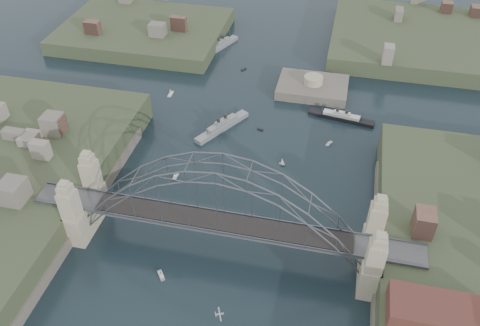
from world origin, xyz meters
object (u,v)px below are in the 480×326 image
(bridge, at_px, (221,209))
(naval_cruiser_near, at_px, (222,126))
(naval_cruiser_far, at_px, (221,45))
(fort_island, at_px, (312,92))
(wharf_shed, at_px, (447,315))
(ocean_liner, at_px, (341,117))

(bridge, xyz_separation_m, naval_cruiser_near, (-11.15, 43.66, -11.40))
(naval_cruiser_far, bearing_deg, fort_island, -32.21)
(wharf_shed, bearing_deg, naval_cruiser_far, 122.57)
(fort_island, height_order, ocean_liner, fort_island)
(ocean_liner, bearing_deg, wharf_shed, -72.72)
(wharf_shed, height_order, naval_cruiser_far, wharf_shed)
(fort_island, relative_size, naval_cruiser_far, 1.26)
(naval_cruiser_near, height_order, ocean_liner, naval_cruiser_near)
(bridge, relative_size, ocean_liner, 4.24)
(wharf_shed, relative_size, ocean_liner, 1.01)
(bridge, height_order, naval_cruiser_near, bridge)
(bridge, xyz_separation_m, naval_cruiser_far, (-24.26, 92.84, -11.38))
(fort_island, bearing_deg, ocean_liner, -53.59)
(naval_cruiser_near, bearing_deg, naval_cruiser_far, 104.93)
(bridge, relative_size, fort_island, 3.82)
(bridge, height_order, ocean_liner, bridge)
(naval_cruiser_far, bearing_deg, bridge, -75.36)
(bridge, distance_m, fort_island, 72.14)
(bridge, distance_m, wharf_shed, 46.23)
(wharf_shed, bearing_deg, ocean_liner, 107.28)
(bridge, xyz_separation_m, fort_island, (12.00, 70.00, -12.66))
(wharf_shed, relative_size, naval_cruiser_near, 1.08)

